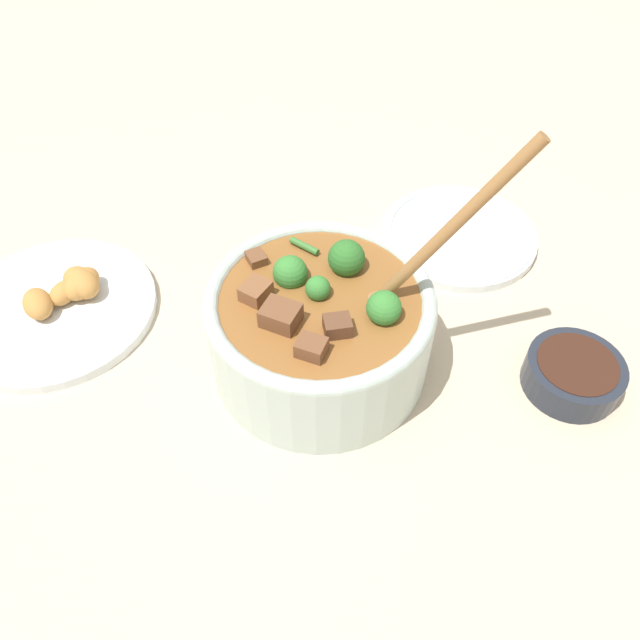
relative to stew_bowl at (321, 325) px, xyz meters
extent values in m
plane|color=#C6B293|center=(0.00, 0.00, -0.06)|extent=(4.00, 4.00, 0.00)
cylinder|color=#B2C6BC|center=(0.00, 0.00, -0.01)|extent=(0.23, 0.23, 0.10)
torus|color=#B2C6BC|center=(0.00, 0.00, 0.04)|extent=(0.23, 0.23, 0.02)
cylinder|color=brown|center=(0.00, 0.00, 0.00)|extent=(0.20, 0.20, 0.07)
sphere|color=#2D6B28|center=(0.04, 0.03, 0.05)|extent=(0.04, 0.04, 0.04)
cylinder|color=#6B9956|center=(0.04, 0.03, 0.03)|extent=(0.01, 0.01, 0.02)
sphere|color=#387F33|center=(-0.02, 0.04, 0.05)|extent=(0.04, 0.04, 0.04)
cylinder|color=#6B9956|center=(-0.02, 0.04, 0.02)|extent=(0.01, 0.01, 0.02)
sphere|color=#387F33|center=(0.00, 0.01, 0.05)|extent=(0.02, 0.02, 0.02)
cylinder|color=#6B9956|center=(0.00, 0.01, 0.03)|extent=(0.01, 0.01, 0.01)
sphere|color=#387F33|center=(0.05, -0.04, 0.05)|extent=(0.03, 0.03, 0.03)
cylinder|color=#6B9956|center=(0.05, -0.04, 0.03)|extent=(0.01, 0.01, 0.02)
cube|color=brown|center=(-0.04, 0.07, 0.04)|extent=(0.02, 0.02, 0.02)
cube|color=brown|center=(-0.06, 0.02, 0.05)|extent=(0.04, 0.04, 0.02)
cube|color=brown|center=(-0.05, -0.02, 0.05)|extent=(0.04, 0.04, 0.03)
cube|color=brown|center=(-0.03, -0.06, 0.05)|extent=(0.03, 0.03, 0.02)
cube|color=brown|center=(0.00, -0.05, 0.05)|extent=(0.03, 0.03, 0.02)
cylinder|color=#3D7533|center=(0.01, 0.07, 0.04)|extent=(0.02, 0.03, 0.01)
ellipsoid|color=olive|center=(0.05, -0.02, 0.03)|extent=(0.04, 0.03, 0.01)
cylinder|color=olive|center=(0.11, -0.04, 0.12)|extent=(0.12, 0.05, 0.18)
cylinder|color=#232833|center=(0.23, -0.12, -0.04)|extent=(0.10, 0.10, 0.04)
cylinder|color=#381E14|center=(0.23, -0.12, -0.03)|extent=(0.08, 0.08, 0.01)
cylinder|color=white|center=(0.24, 0.13, -0.05)|extent=(0.20, 0.20, 0.01)
torus|color=white|center=(0.24, 0.13, -0.05)|extent=(0.19, 0.19, 0.01)
cylinder|color=white|center=(-0.26, 0.18, -0.05)|extent=(0.23, 0.23, 0.01)
ellipsoid|color=#BC7F3D|center=(-0.25, 0.18, -0.04)|extent=(0.04, 0.04, 0.02)
ellipsoid|color=#BC7F3D|center=(-0.28, 0.17, -0.03)|extent=(0.04, 0.05, 0.03)
ellipsoid|color=#BC7F3D|center=(-0.23, 0.19, -0.03)|extent=(0.05, 0.06, 0.03)
ellipsoid|color=#BC7F3D|center=(-0.23, 0.18, -0.03)|extent=(0.06, 0.06, 0.03)
camera|label=1|loc=(-0.15, -0.39, 0.48)|focal=35.00mm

